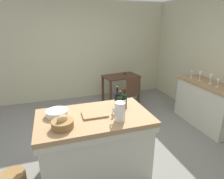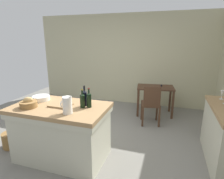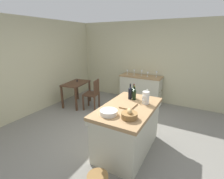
{
  "view_description": "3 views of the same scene",
  "coord_description": "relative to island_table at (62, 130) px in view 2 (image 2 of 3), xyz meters",
  "views": [
    {
      "loc": [
        -0.68,
        -2.65,
        2.03
      ],
      "look_at": [
        0.33,
        0.45,
        0.89
      ],
      "focal_mm": 30.63,
      "sensor_mm": 36.0,
      "label": 1
    },
    {
      "loc": [
        1.36,
        -2.75,
        1.88
      ],
      "look_at": [
        0.35,
        0.41,
        0.98
      ],
      "focal_mm": 29.53,
      "sensor_mm": 36.0,
      "label": 2
    },
    {
      "loc": [
        -2.71,
        -1.52,
        2.07
      ],
      "look_at": [
        0.45,
        0.24,
        0.92
      ],
      "focal_mm": 26.16,
      "sensor_mm": 36.0,
      "label": 3
    }
  ],
  "objects": [
    {
      "name": "island_table",
      "position": [
        0.0,
        0.0,
        0.0
      ],
      "size": [
        1.46,
        0.87,
        0.9
      ],
      "color": "#99754C",
      "rests_on": "ground"
    },
    {
      "name": "wine_bottle_dark",
      "position": [
        0.45,
        0.09,
        0.53
      ],
      "size": [
        0.07,
        0.07,
        0.3
      ],
      "color": "black",
      "rests_on": "island_table"
    },
    {
      "name": "wine_glass_far_right",
      "position": [
        2.44,
        1.11,
        0.52
      ],
      "size": [
        0.07,
        0.07,
        0.15
      ],
      "color": "white",
      "rests_on": "side_cabinet"
    },
    {
      "name": "wall_back",
      "position": [
        0.21,
        3.07,
        0.82
      ],
      "size": [
        5.32,
        0.12,
        2.6
      ],
      "primitive_type": "cube",
      "color": "#B7B28E",
      "rests_on": "ground"
    },
    {
      "name": "pitcher",
      "position": [
        0.27,
        -0.22,
        0.53
      ],
      "size": [
        0.17,
        0.13,
        0.28
      ],
      "color": "silver",
      "rests_on": "island_table"
    },
    {
      "name": "cutting_board",
      "position": [
        0.01,
        0.01,
        0.42
      ],
      "size": [
        0.33,
        0.23,
        0.02
      ],
      "primitive_type": "cube",
      "rotation": [
        0.0,
        0.0,
        -0.02
      ],
      "color": "#99754C",
      "rests_on": "island_table"
    },
    {
      "name": "writing_desk",
      "position": [
        1.25,
        2.33,
        0.13
      ],
      "size": [
        0.97,
        0.68,
        0.78
      ],
      "color": "#472D1E",
      "rests_on": "ground"
    },
    {
      "name": "wash_bowl",
      "position": [
        -0.45,
        0.15,
        0.45
      ],
      "size": [
        0.28,
        0.28,
        0.07
      ],
      "primitive_type": "cylinder",
      "color": "silver",
      "rests_on": "island_table"
    },
    {
      "name": "wooden_chair",
      "position": [
        1.22,
        1.67,
        0.01
      ],
      "size": [
        0.48,
        0.48,
        0.91
      ],
      "color": "#472D1E",
      "rests_on": "ground"
    },
    {
      "name": "wine_bottle_amber",
      "position": [
        0.36,
        0.13,
        0.54
      ],
      "size": [
        0.07,
        0.07,
        0.32
      ],
      "color": "black",
      "rests_on": "island_table"
    },
    {
      "name": "bread_basket",
      "position": [
        -0.41,
        -0.19,
        0.47
      ],
      "size": [
        0.25,
        0.25,
        0.16
      ],
      "color": "olive",
      "rests_on": "island_table"
    },
    {
      "name": "ground_plane",
      "position": [
        0.21,
        0.47,
        -0.48
      ],
      "size": [
        6.76,
        6.76,
        0.0
      ],
      "primitive_type": "plane",
      "color": "slate"
    },
    {
      "name": "wine_bottle_green",
      "position": [
        0.37,
        0.04,
        0.53
      ],
      "size": [
        0.07,
        0.07,
        0.29
      ],
      "color": "black",
      "rests_on": "island_table"
    },
    {
      "name": "wicker_hamper",
      "position": [
        -1.05,
        -0.02,
        -0.35
      ],
      "size": [
        0.3,
        0.3,
        0.27
      ],
      "primitive_type": "cylinder",
      "color": "olive",
      "rests_on": "ground"
    }
  ]
}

